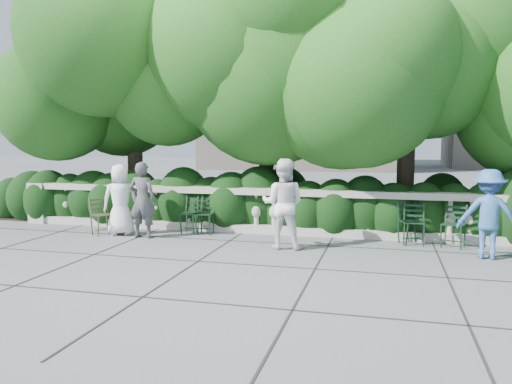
% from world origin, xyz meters
% --- Properties ---
extents(ground, '(90.00, 90.00, 0.00)m').
position_xyz_m(ground, '(0.00, 0.00, 0.00)').
color(ground, '#54575B').
rests_on(ground, ground).
extents(balustrade, '(12.00, 0.44, 1.00)m').
position_xyz_m(balustrade, '(0.00, 1.80, 0.49)').
color(balustrade, '#9E998E').
rests_on(balustrade, ground).
extents(shrub_hedge, '(15.00, 2.60, 1.70)m').
position_xyz_m(shrub_hedge, '(0.00, 3.00, 0.00)').
color(shrub_hedge, black).
rests_on(shrub_hedge, ground).
extents(tree_canopy, '(15.04, 6.52, 6.78)m').
position_xyz_m(tree_canopy, '(0.69, 3.19, 3.96)').
color(tree_canopy, '#3F3023').
rests_on(tree_canopy, ground).
extents(chair_a, '(0.44, 0.48, 0.84)m').
position_xyz_m(chair_a, '(-1.56, 1.19, 0.00)').
color(chair_a, black).
rests_on(chair_a, ground).
extents(chair_b, '(0.47, 0.51, 0.84)m').
position_xyz_m(chair_b, '(-1.27, 1.21, 0.00)').
color(chair_b, black).
rests_on(chair_b, ground).
extents(chair_d, '(0.61, 0.63, 0.84)m').
position_xyz_m(chair_d, '(3.14, 1.28, 0.00)').
color(chair_d, black).
rests_on(chair_d, ground).
extents(chair_e, '(0.45, 0.49, 0.84)m').
position_xyz_m(chair_e, '(3.12, 1.21, 0.00)').
color(chair_e, black).
rests_on(chair_e, ground).
extents(chair_f, '(0.58, 0.60, 0.84)m').
position_xyz_m(chair_f, '(3.79, 1.16, 0.00)').
color(chair_f, black).
rests_on(chair_f, ground).
extents(chair_weathered, '(0.64, 0.63, 0.84)m').
position_xyz_m(chair_weathered, '(-3.24, 0.62, 0.00)').
color(chair_weathered, black).
rests_on(chair_weathered, ground).
extents(person_businessman, '(0.89, 0.74, 1.55)m').
position_xyz_m(person_businessman, '(-2.99, 0.83, 0.77)').
color(person_businessman, white).
rests_on(person_businessman, ground).
extents(person_woman_grey, '(0.59, 0.40, 1.61)m').
position_xyz_m(person_woman_grey, '(-2.37, 0.65, 0.80)').
color(person_woman_grey, '#404045').
rests_on(person_woman_grey, ground).
extents(person_casual_man, '(0.84, 0.66, 1.71)m').
position_xyz_m(person_casual_man, '(0.69, 0.40, 0.86)').
color(person_casual_man, white).
rests_on(person_casual_man, ground).
extents(person_older_blue, '(1.06, 0.66, 1.56)m').
position_xyz_m(person_older_blue, '(4.30, 0.49, 0.78)').
color(person_older_blue, '#325A97').
rests_on(person_older_blue, ground).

